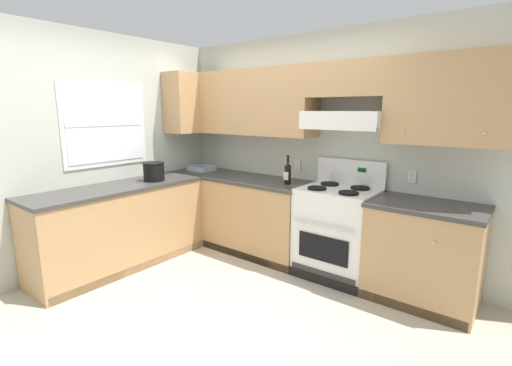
% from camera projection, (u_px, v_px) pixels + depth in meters
% --- Properties ---
extents(ground_plane, '(7.04, 7.04, 0.00)m').
position_uv_depth(ground_plane, '(200.00, 300.00, 3.34)').
color(ground_plane, '#B2AA99').
extents(wall_back, '(4.68, 0.57, 2.55)m').
position_uv_depth(wall_back, '(323.00, 132.00, 3.98)').
color(wall_back, beige).
rests_on(wall_back, ground_plane).
extents(wall_left, '(0.47, 4.00, 2.55)m').
position_uv_depth(wall_left, '(116.00, 142.00, 4.21)').
color(wall_left, beige).
rests_on(wall_left, ground_plane).
extents(counter_back_run, '(3.60, 0.65, 0.91)m').
position_uv_depth(counter_back_run, '(287.00, 223.00, 4.13)').
color(counter_back_run, tan).
rests_on(counter_back_run, ground_plane).
extents(counter_left_run, '(0.63, 1.91, 0.91)m').
position_uv_depth(counter_left_run, '(120.00, 227.00, 4.00)').
color(counter_left_run, tan).
rests_on(counter_left_run, ground_plane).
extents(stove, '(0.76, 0.62, 1.20)m').
position_uv_depth(stove, '(337.00, 231.00, 3.76)').
color(stove, white).
rests_on(stove, ground_plane).
extents(wine_bottle, '(0.07, 0.08, 0.32)m').
position_uv_depth(wine_bottle, '(288.00, 173.00, 3.98)').
color(wine_bottle, black).
rests_on(wine_bottle, counter_back_run).
extents(bowl, '(0.33, 0.25, 0.06)m').
position_uv_depth(bowl, '(202.00, 169.00, 4.91)').
color(bowl, '#9EADB7').
rests_on(bowl, counter_back_run).
extents(bucket, '(0.25, 0.25, 0.22)m').
position_uv_depth(bucket, '(154.00, 171.00, 4.17)').
color(bucket, black).
rests_on(bucket, counter_left_run).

